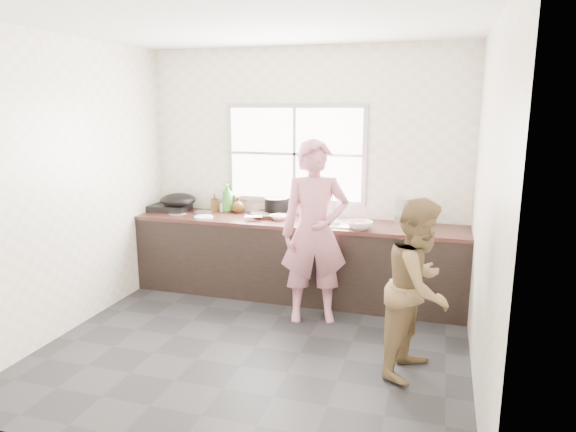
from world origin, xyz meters
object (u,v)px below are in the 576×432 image
(bowl_crabs, at_px, (360,226))
(wok, at_px, (178,200))
(woman, at_px, (315,238))
(plate_food, at_px, (204,217))
(person_side, at_px, (419,287))
(bottle_green, at_px, (228,197))
(black_pot, at_px, (276,206))
(dish_rack, at_px, (414,211))
(bowl_held, at_px, (334,222))
(bowl_mince, at_px, (279,217))
(bottle_brown_tall, at_px, (215,203))
(pot_lid_left, at_px, (178,212))
(pot_lid_right, at_px, (204,213))
(bottle_brown_short, at_px, (238,205))
(burner, at_px, (171,206))
(cutting_board, at_px, (269,214))

(bowl_crabs, height_order, wok, wok)
(woman, relative_size, plate_food, 7.94)
(person_side, relative_size, bottle_green, 4.15)
(black_pot, bearing_deg, dish_rack, 0.00)
(person_side, bearing_deg, black_pot, 64.25)
(person_side, relative_size, bowl_held, 8.08)
(bowl_mince, bearing_deg, bowl_crabs, -11.28)
(bowl_crabs, bearing_deg, plate_food, 179.17)
(bottle_brown_tall, height_order, pot_lid_left, bottle_brown_tall)
(pot_lid_right, bearing_deg, person_side, -28.98)
(bottle_brown_short, bearing_deg, bottle_brown_tall, 174.73)
(pot_lid_right, bearing_deg, bottle_brown_short, 19.24)
(plate_food, relative_size, pot_lid_left, 0.90)
(plate_food, distance_m, burner, 0.66)
(plate_food, bearing_deg, bottle_green, 72.52)
(bottle_brown_short, bearing_deg, person_side, -35.45)
(dish_rack, height_order, pot_lid_right, dish_rack)
(plate_food, height_order, burner, burner)
(bottle_brown_tall, distance_m, wok, 0.42)
(person_side, relative_size, dish_rack, 3.86)
(cutting_board, height_order, bottle_green, bottle_green)
(plate_food, bearing_deg, dish_rack, 9.87)
(bowl_mince, bearing_deg, bottle_brown_tall, 165.10)
(cutting_board, height_order, bowl_mince, bowl_mince)
(bottle_brown_tall, height_order, bottle_brown_short, bottle_brown_tall)
(burner, distance_m, pot_lid_right, 0.48)
(bowl_mince, relative_size, black_pot, 0.76)
(woman, distance_m, plate_food, 1.42)
(bottle_brown_tall, distance_m, bottle_brown_short, 0.31)
(wok, bearing_deg, bottle_brown_short, 10.86)
(black_pot, bearing_deg, wok, -172.00)
(woman, bearing_deg, bowl_held, 60.51)
(person_side, height_order, cutting_board, person_side)
(plate_food, distance_m, pot_lid_left, 0.43)
(bottle_green, bearing_deg, pot_lid_right, -145.62)
(plate_food, bearing_deg, pot_lid_left, 159.09)
(bowl_crabs, xyz_separation_m, bottle_brown_short, (-1.48, 0.39, 0.06))
(bowl_crabs, bearing_deg, burner, 171.54)
(bowl_held, xyz_separation_m, bottle_brown_short, (-1.19, 0.29, 0.06))
(person_side, distance_m, black_pot, 2.28)
(bottle_green, relative_size, bottle_brown_tall, 1.84)
(plate_food, bearing_deg, bowl_mince, 10.65)
(bottle_brown_tall, relative_size, pot_lid_right, 0.74)
(burner, bearing_deg, person_side, -26.35)
(bowl_held, bearing_deg, pot_lid_left, 177.57)
(dish_rack, xyz_separation_m, pot_lid_left, (-2.64, -0.23, -0.13))
(bowl_crabs, relative_size, bowl_held, 1.18)
(person_side, bearing_deg, plate_food, 81.29)
(bowl_crabs, relative_size, bottle_brown_short, 1.15)
(bowl_held, distance_m, dish_rack, 0.85)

